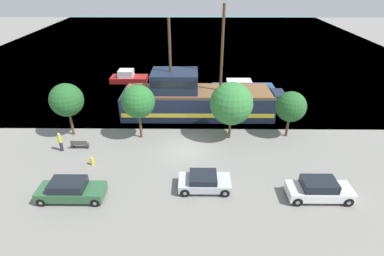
{
  "coord_description": "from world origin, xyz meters",
  "views": [
    {
      "loc": [
        0.77,
        -22.86,
        14.67
      ],
      "look_at": [
        0.56,
        2.0,
        1.2
      ],
      "focal_mm": 28.0,
      "sensor_mm": 36.0,
      "label": 1
    }
  ],
  "objects_px": {
    "bench_promenade_east": "(80,144)",
    "pedestrian_walking_near": "(60,142)",
    "moored_boat_dockside": "(242,88)",
    "parked_car_curb_mid": "(71,190)",
    "parked_car_curb_front": "(204,182)",
    "parked_car_curb_rear": "(319,190)",
    "fire_hydrant": "(92,161)",
    "pirate_ship": "(196,99)",
    "moored_boat_outer": "(128,77)"
  },
  "relations": [
    {
      "from": "bench_promenade_east",
      "to": "pedestrian_walking_near",
      "type": "bearing_deg",
      "value": -164.81
    },
    {
      "from": "moored_boat_dockside",
      "to": "parked_car_curb_mid",
      "type": "bearing_deg",
      "value": -126.44
    },
    {
      "from": "parked_car_curb_front",
      "to": "bench_promenade_east",
      "type": "bearing_deg",
      "value": 153.6
    },
    {
      "from": "parked_car_curb_mid",
      "to": "pedestrian_walking_near",
      "type": "relative_size",
      "value": 2.58
    },
    {
      "from": "parked_car_curb_rear",
      "to": "fire_hydrant",
      "type": "height_order",
      "value": "parked_car_curb_rear"
    },
    {
      "from": "moored_boat_dockside",
      "to": "fire_hydrant",
      "type": "height_order",
      "value": "moored_boat_dockside"
    },
    {
      "from": "pirate_ship",
      "to": "parked_car_curb_rear",
      "type": "relative_size",
      "value": 3.91
    },
    {
      "from": "bench_promenade_east",
      "to": "parked_car_curb_rear",
      "type": "bearing_deg",
      "value": -18.68
    },
    {
      "from": "moored_boat_outer",
      "to": "parked_car_curb_front",
      "type": "relative_size",
      "value": 1.34
    },
    {
      "from": "moored_boat_dockside",
      "to": "fire_hydrant",
      "type": "bearing_deg",
      "value": -132.37
    },
    {
      "from": "parked_car_curb_front",
      "to": "pedestrian_walking_near",
      "type": "xyz_separation_m",
      "value": [
        -12.67,
        5.15,
        0.27
      ]
    },
    {
      "from": "moored_boat_dockside",
      "to": "parked_car_curb_rear",
      "type": "distance_m",
      "value": 20.24
    },
    {
      "from": "moored_boat_outer",
      "to": "parked_car_curb_mid",
      "type": "bearing_deg",
      "value": -88.23
    },
    {
      "from": "moored_boat_outer",
      "to": "parked_car_curb_front",
      "type": "bearing_deg",
      "value": -66.49
    },
    {
      "from": "pirate_ship",
      "to": "fire_hydrant",
      "type": "distance_m",
      "value": 13.19
    },
    {
      "from": "pedestrian_walking_near",
      "to": "moored_boat_dockside",
      "type": "bearing_deg",
      "value": 37.57
    },
    {
      "from": "parked_car_curb_front",
      "to": "moored_boat_outer",
      "type": "bearing_deg",
      "value": 113.51
    },
    {
      "from": "bench_promenade_east",
      "to": "pirate_ship",
      "type": "bearing_deg",
      "value": 34.55
    },
    {
      "from": "moored_boat_dockside",
      "to": "bench_promenade_east",
      "type": "bearing_deg",
      "value": -140.86
    },
    {
      "from": "pirate_ship",
      "to": "parked_car_curb_mid",
      "type": "height_order",
      "value": "pirate_ship"
    },
    {
      "from": "parked_car_curb_rear",
      "to": "parked_car_curb_mid",
      "type": "bearing_deg",
      "value": -179.42
    },
    {
      "from": "moored_boat_outer",
      "to": "bench_promenade_east",
      "type": "distance_m",
      "value": 18.03
    },
    {
      "from": "moored_boat_outer",
      "to": "pedestrian_walking_near",
      "type": "relative_size",
      "value": 2.86
    },
    {
      "from": "parked_car_curb_mid",
      "to": "parked_car_curb_rear",
      "type": "xyz_separation_m",
      "value": [
        17.59,
        0.18,
        0.02
      ]
    },
    {
      "from": "moored_boat_dockside",
      "to": "bench_promenade_east",
      "type": "relative_size",
      "value": 5.17
    },
    {
      "from": "parked_car_curb_mid",
      "to": "fire_hydrant",
      "type": "distance_m",
      "value": 4.12
    },
    {
      "from": "bench_promenade_east",
      "to": "pedestrian_walking_near",
      "type": "xyz_separation_m",
      "value": [
        -1.49,
        -0.41,
        0.5
      ]
    },
    {
      "from": "bench_promenade_east",
      "to": "moored_boat_dockside",
      "type": "bearing_deg",
      "value": 39.14
    },
    {
      "from": "moored_boat_outer",
      "to": "parked_car_curb_front",
      "type": "xyz_separation_m",
      "value": [
        10.24,
        -23.55,
        0.03
      ]
    },
    {
      "from": "parked_car_curb_mid",
      "to": "parked_car_curb_rear",
      "type": "bearing_deg",
      "value": 0.58
    },
    {
      "from": "fire_hydrant",
      "to": "moored_boat_outer",
      "type": "bearing_deg",
      "value": 92.73
    },
    {
      "from": "parked_car_curb_mid",
      "to": "pirate_ship",
      "type": "bearing_deg",
      "value": 57.61
    },
    {
      "from": "pirate_ship",
      "to": "bench_promenade_east",
      "type": "relative_size",
      "value": 11.64
    },
    {
      "from": "fire_hydrant",
      "to": "bench_promenade_east",
      "type": "distance_m",
      "value": 3.23
    },
    {
      "from": "parked_car_curb_mid",
      "to": "moored_boat_outer",
      "type": "bearing_deg",
      "value": 91.77
    },
    {
      "from": "parked_car_curb_mid",
      "to": "fire_hydrant",
      "type": "bearing_deg",
      "value": 86.9
    },
    {
      "from": "moored_boat_dockside",
      "to": "fire_hydrant",
      "type": "distance_m",
      "value": 21.86
    },
    {
      "from": "moored_boat_dockside",
      "to": "parked_car_curb_rear",
      "type": "xyz_separation_m",
      "value": [
        2.64,
        -20.07,
        0.07
      ]
    },
    {
      "from": "moored_boat_outer",
      "to": "bench_promenade_east",
      "type": "relative_size",
      "value": 3.41
    },
    {
      "from": "parked_car_curb_mid",
      "to": "parked_car_curb_rear",
      "type": "distance_m",
      "value": 17.59
    },
    {
      "from": "parked_car_curb_front",
      "to": "parked_car_curb_rear",
      "type": "distance_m",
      "value": 8.16
    },
    {
      "from": "pirate_ship",
      "to": "parked_car_curb_rear",
      "type": "height_order",
      "value": "pirate_ship"
    },
    {
      "from": "parked_car_curb_rear",
      "to": "pedestrian_walking_near",
      "type": "distance_m",
      "value": 21.66
    },
    {
      "from": "parked_car_curb_front",
      "to": "pedestrian_walking_near",
      "type": "distance_m",
      "value": 13.68
    },
    {
      "from": "pirate_ship",
      "to": "moored_boat_outer",
      "type": "height_order",
      "value": "pirate_ship"
    },
    {
      "from": "pirate_ship",
      "to": "parked_car_curb_rear",
      "type": "bearing_deg",
      "value": -57.67
    },
    {
      "from": "parked_car_curb_front",
      "to": "pedestrian_walking_near",
      "type": "height_order",
      "value": "pedestrian_walking_near"
    },
    {
      "from": "parked_car_curb_front",
      "to": "bench_promenade_east",
      "type": "relative_size",
      "value": 2.54
    },
    {
      "from": "pedestrian_walking_near",
      "to": "parked_car_curb_front",
      "type": "bearing_deg",
      "value": -22.1
    },
    {
      "from": "moored_boat_outer",
      "to": "fire_hydrant",
      "type": "relative_size",
      "value": 6.75
    }
  ]
}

